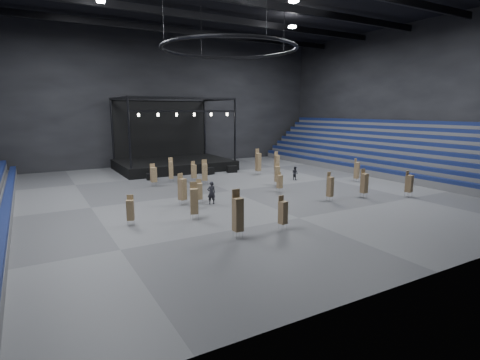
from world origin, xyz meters
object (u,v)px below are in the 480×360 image
flight_case_mid (209,171)px  chair_stack_15 (154,174)px  stage (172,158)px  chair_stack_16 (194,171)px  chair_stack_13 (330,186)px  chair_stack_17 (280,181)px  crew_member (295,173)px  chair_stack_11 (277,162)px  chair_stack_6 (205,172)px  chair_stack_9 (182,189)px  chair_stack_1 (277,174)px  chair_stack_4 (283,212)px  chair_stack_12 (258,162)px  chair_stack_10 (199,191)px  chair_stack_14 (357,170)px  chair_stack_0 (171,170)px  chair_stack_3 (238,214)px  chair_stack_5 (409,183)px  man_center (211,193)px  flight_case_left (152,177)px  chair_stack_2 (130,210)px  chair_stack_7 (194,200)px  flight_case_right (232,169)px  chair_stack_8 (364,183)px

flight_case_mid → chair_stack_15: 8.68m
stage → chair_stack_16: (-1.09, -10.04, -0.29)m
chair_stack_13 → stage: bearing=93.7°
chair_stack_17 → crew_member: size_ratio=1.28×
chair_stack_11 → crew_member: (-0.75, -4.55, -0.62)m
chair_stack_6 → chair_stack_9: size_ratio=1.00×
chair_stack_1 → chair_stack_15: chair_stack_1 is taller
chair_stack_1 → crew_member: chair_stack_1 is taller
chair_stack_4 → chair_stack_12: bearing=51.0°
chair_stack_10 → chair_stack_14: bearing=16.5°
chair_stack_11 → chair_stack_13: 14.45m
chair_stack_0 → chair_stack_3: chair_stack_3 is taller
chair_stack_14 → crew_member: size_ratio=1.71×
chair_stack_11 → chair_stack_13: chair_stack_11 is taller
chair_stack_1 → chair_stack_15: 12.54m
chair_stack_5 → chair_stack_17: 11.43m
chair_stack_15 → chair_stack_3: bearing=-96.7°
stage → man_center: 20.30m
flight_case_mid → chair_stack_16: bearing=-135.4°
chair_stack_16 → chair_stack_11: bearing=-2.7°
chair_stack_1 → chair_stack_5: (7.17, -10.01, 0.02)m
flight_case_left → chair_stack_9: 12.33m
chair_stack_3 → chair_stack_17: chair_stack_3 is taller
chair_stack_2 → chair_stack_7: 4.32m
flight_case_right → chair_stack_16: size_ratio=0.56×
chair_stack_0 → crew_member: 13.57m
chair_stack_8 → chair_stack_3: bearing=-168.0°
chair_stack_10 → chair_stack_13: 11.05m
stage → chair_stack_3: (-5.88, -28.22, 0.07)m
chair_stack_0 → chair_stack_13: bearing=-42.0°
flight_case_left → chair_stack_11: 14.98m
chair_stack_5 → chair_stack_15: 24.20m
chair_stack_2 → chair_stack_16: 15.89m
chair_stack_13 → man_center: 10.07m
chair_stack_17 → crew_member: bearing=42.8°
chair_stack_11 → crew_member: 4.65m
flight_case_left → chair_stack_4: bearing=-84.1°
chair_stack_9 → chair_stack_11: (15.67, 8.97, 0.01)m
chair_stack_14 → man_center: chair_stack_14 is taller
flight_case_mid → chair_stack_10: (-6.74, -12.57, 0.68)m
chair_stack_5 → stage: bearing=100.8°
chair_stack_5 → chair_stack_16: bearing=115.3°
chair_stack_4 → stage: bearing=73.9°
chair_stack_1 → chair_stack_16: chair_stack_1 is taller
chair_stack_10 → chair_stack_12: size_ratio=0.66×
chair_stack_1 → chair_stack_9: 11.65m
chair_stack_1 → chair_stack_15: size_ratio=1.02×
stage → chair_stack_2: (-10.88, -22.55, -0.34)m
crew_member → chair_stack_14: bearing=-137.2°
chair_stack_9 → chair_stack_10: size_ratio=1.27×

